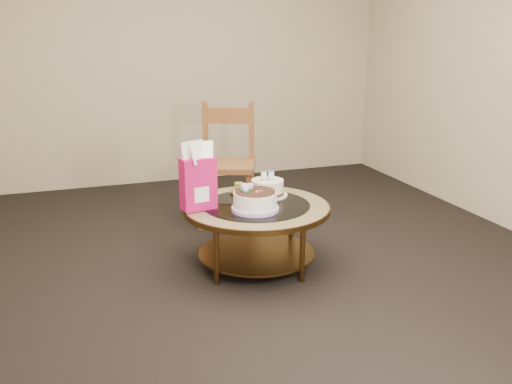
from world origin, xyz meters
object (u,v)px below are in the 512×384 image
object	(u,v)px
coffee_table	(256,215)
cream_cake	(267,188)
gift_bag	(198,176)
decorated_cake	(255,202)
dining_chair	(227,163)

from	to	relation	value
coffee_table	cream_cake	distance (m)	0.26
coffee_table	gift_bag	bearing A→B (deg)	174.13
decorated_cake	gift_bag	bearing A→B (deg)	154.82
gift_bag	cream_cake	bearing A→B (deg)	5.71
decorated_cake	dining_chair	bearing A→B (deg)	82.89
coffee_table	decorated_cake	xyz separation A→B (m)	(-0.05, -0.12, 0.14)
coffee_table	cream_cake	world-z (taller)	cream_cake
decorated_cake	cream_cake	size ratio (longest dim) A/B	1.09
decorated_cake	cream_cake	distance (m)	0.35
coffee_table	dining_chair	world-z (taller)	dining_chair
decorated_cake	dining_chair	world-z (taller)	dining_chair
coffee_table	decorated_cake	world-z (taller)	decorated_cake
coffee_table	gift_bag	distance (m)	0.50
decorated_cake	dining_chair	size ratio (longest dim) A/B	0.31
dining_chair	coffee_table	bearing A→B (deg)	-73.20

